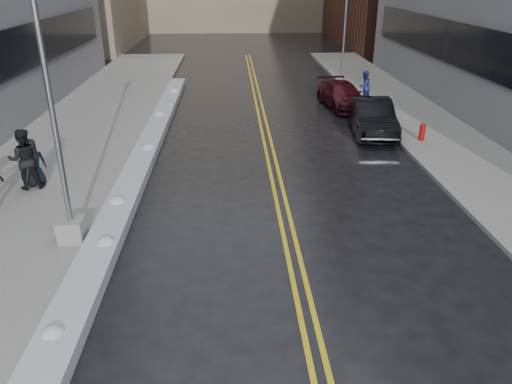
{
  "coord_description": "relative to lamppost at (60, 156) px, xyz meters",
  "views": [
    {
      "loc": [
        0.98,
        -9.87,
        6.7
      ],
      "look_at": [
        1.59,
        2.31,
        1.3
      ],
      "focal_mm": 35.0,
      "sensor_mm": 36.0,
      "label": 1
    }
  ],
  "objects": [
    {
      "name": "car_maroon",
      "position": [
        10.21,
        14.36,
        -1.88
      ],
      "size": [
        2.37,
        4.69,
        1.31
      ],
      "primitive_type": "imported",
      "rotation": [
        0.0,
        0.0,
        0.12
      ],
      "color": "#380911",
      "rests_on": "ground"
    },
    {
      "name": "car_black",
      "position": [
        10.52,
        9.46,
        -1.76
      ],
      "size": [
        2.06,
        4.83,
        1.55
      ],
      "primitive_type": "imported",
      "rotation": [
        0.0,
        0.0,
        -0.09
      ],
      "color": "black",
      "rests_on": "ground"
    },
    {
      "name": "pedestrian_c",
      "position": [
        -2.27,
        3.84,
        -1.58
      ],
      "size": [
        0.93,
        0.81,
        1.6
      ],
      "primitive_type": "imported",
      "rotation": [
        0.0,
        0.0,
        3.62
      ],
      "color": "black",
      "rests_on": "sidewalk_west"
    },
    {
      "name": "pedestrian_b",
      "position": [
        -2.44,
        3.62,
        -1.38
      ],
      "size": [
        1.14,
        0.99,
        2.02
      ],
      "primitive_type": "imported",
      "rotation": [
        0.0,
        0.0,
        3.4
      ],
      "color": "black",
      "rests_on": "sidewalk_west"
    },
    {
      "name": "traffic_signal",
      "position": [
        11.8,
        22.0,
        0.87
      ],
      "size": [
        0.16,
        0.2,
        6.0
      ],
      "color": "gray",
      "rests_on": "sidewalk_east"
    },
    {
      "name": "snow_ridge",
      "position": [
        0.85,
        6.0,
        -2.36
      ],
      "size": [
        0.9,
        30.0,
        0.34
      ],
      "primitive_type": "cube",
      "color": "silver",
      "rests_on": "ground"
    },
    {
      "name": "fire_hydrant",
      "position": [
        12.3,
        8.0,
        -1.98
      ],
      "size": [
        0.26,
        0.26,
        0.73
      ],
      "color": "maroon",
      "rests_on": "sidewalk_east"
    },
    {
      "name": "lamppost",
      "position": [
        0.0,
        0.0,
        0.0
      ],
      "size": [
        0.65,
        0.65,
        7.62
      ],
      "color": "gray",
      "rests_on": "sidewalk_west"
    },
    {
      "name": "lane_line_left",
      "position": [
        5.65,
        8.0,
        -2.53
      ],
      "size": [
        0.12,
        50.0,
        0.01
      ],
      "primitive_type": "cube",
      "color": "gold",
      "rests_on": "ground"
    },
    {
      "name": "lane_line_right",
      "position": [
        5.95,
        8.0,
        -2.53
      ],
      "size": [
        0.12,
        50.0,
        0.01
      ],
      "primitive_type": "cube",
      "color": "gold",
      "rests_on": "ground"
    },
    {
      "name": "ground",
      "position": [
        3.3,
        -2.0,
        -2.53
      ],
      "size": [
        160.0,
        160.0,
        0.0
      ],
      "primitive_type": "plane",
      "color": "black",
      "rests_on": "ground"
    },
    {
      "name": "pedestrian_east",
      "position": [
        11.52,
        14.93,
        -1.55
      ],
      "size": [
        1.03,
        1.0,
        1.67
      ],
      "primitive_type": "imported",
      "rotation": [
        0.0,
        0.0,
        3.82
      ],
      "color": "navy",
      "rests_on": "sidewalk_east"
    },
    {
      "name": "sidewalk_west",
      "position": [
        -2.45,
        8.0,
        -2.46
      ],
      "size": [
        5.5,
        50.0,
        0.15
      ],
      "primitive_type": "cube",
      "color": "gray",
      "rests_on": "ground"
    },
    {
      "name": "sidewalk_east",
      "position": [
        13.3,
        8.0,
        -2.46
      ],
      "size": [
        4.0,
        50.0,
        0.15
      ],
      "primitive_type": "cube",
      "color": "gray",
      "rests_on": "ground"
    }
  ]
}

